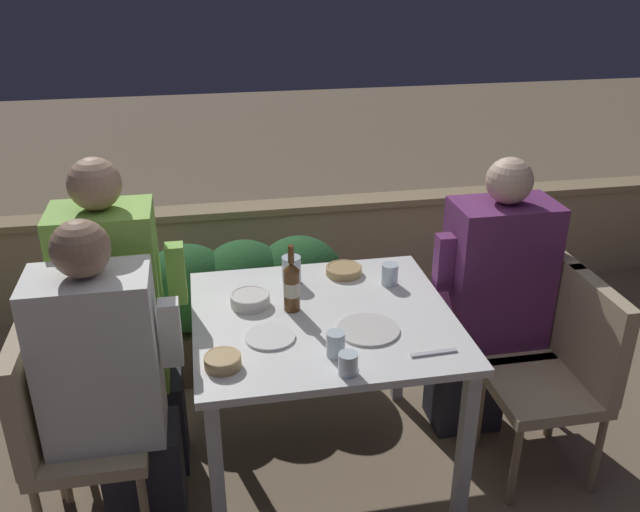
{
  "coord_description": "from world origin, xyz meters",
  "views": [
    {
      "loc": [
        -0.43,
        -2.21,
        2.04
      ],
      "look_at": [
        0.0,
        0.07,
        0.96
      ],
      "focal_mm": 38.0,
      "sensor_mm": 36.0,
      "label": 1
    }
  ],
  "objects_px": {
    "beer_bottle": "(292,286)",
    "chair_left_near": "(60,421)",
    "chair_left_far": "(79,368)",
    "person_green_blouse": "(123,325)",
    "chair_right_far": "(526,320)",
    "chair_right_near": "(568,365)",
    "person_white_polo": "(112,387)",
    "person_purple_stripe": "(488,300)"
  },
  "relations": [
    {
      "from": "beer_bottle",
      "to": "chair_left_near",
      "type": "bearing_deg",
      "value": -165.12
    },
    {
      "from": "chair_left_far",
      "to": "person_green_blouse",
      "type": "distance_m",
      "value": 0.26
    },
    {
      "from": "chair_left_near",
      "to": "chair_right_far",
      "type": "relative_size",
      "value": 1.0
    },
    {
      "from": "person_green_blouse",
      "to": "chair_right_near",
      "type": "height_order",
      "value": "person_green_blouse"
    },
    {
      "from": "person_white_polo",
      "to": "beer_bottle",
      "type": "bearing_deg",
      "value": 18.87
    },
    {
      "from": "chair_left_near",
      "to": "person_purple_stripe",
      "type": "xyz_separation_m",
      "value": [
        1.74,
        0.35,
        0.12
      ]
    },
    {
      "from": "chair_left_near",
      "to": "person_purple_stripe",
      "type": "bearing_deg",
      "value": 11.35
    },
    {
      "from": "person_white_polo",
      "to": "person_green_blouse",
      "type": "relative_size",
      "value": 0.92
    },
    {
      "from": "chair_left_near",
      "to": "beer_bottle",
      "type": "relative_size",
      "value": 3.15
    },
    {
      "from": "person_green_blouse",
      "to": "chair_right_far",
      "type": "relative_size",
      "value": 1.6
    },
    {
      "from": "chair_right_far",
      "to": "person_purple_stripe",
      "type": "bearing_deg",
      "value": 180.0
    },
    {
      "from": "person_green_blouse",
      "to": "chair_right_far",
      "type": "distance_m",
      "value": 1.73
    },
    {
      "from": "person_white_polo",
      "to": "chair_right_far",
      "type": "bearing_deg",
      "value": 11.36
    },
    {
      "from": "person_white_polo",
      "to": "chair_left_near",
      "type": "bearing_deg",
      "value": 180.0
    },
    {
      "from": "beer_bottle",
      "to": "person_white_polo",
      "type": "bearing_deg",
      "value": -161.13
    },
    {
      "from": "chair_left_near",
      "to": "chair_right_far",
      "type": "distance_m",
      "value": 1.96
    },
    {
      "from": "person_white_polo",
      "to": "chair_right_near",
      "type": "bearing_deg",
      "value": -0.38
    },
    {
      "from": "person_white_polo",
      "to": "beer_bottle",
      "type": "xyz_separation_m",
      "value": [
        0.67,
        0.23,
        0.22
      ]
    },
    {
      "from": "chair_right_far",
      "to": "person_purple_stripe",
      "type": "xyz_separation_m",
      "value": [
        -0.19,
        0.0,
        0.12
      ]
    },
    {
      "from": "beer_bottle",
      "to": "person_purple_stripe",
      "type": "bearing_deg",
      "value": 7.78
    },
    {
      "from": "chair_right_far",
      "to": "person_white_polo",
      "type": "bearing_deg",
      "value": -168.64
    },
    {
      "from": "chair_right_far",
      "to": "beer_bottle",
      "type": "distance_m",
      "value": 1.13
    },
    {
      "from": "person_green_blouse",
      "to": "person_purple_stripe",
      "type": "distance_m",
      "value": 1.53
    },
    {
      "from": "person_white_polo",
      "to": "person_green_blouse",
      "type": "bearing_deg",
      "value": 86.62
    },
    {
      "from": "chair_left_near",
      "to": "chair_right_near",
      "type": "relative_size",
      "value": 1.0
    },
    {
      "from": "person_green_blouse",
      "to": "chair_right_far",
      "type": "bearing_deg",
      "value": 0.88
    },
    {
      "from": "chair_right_far",
      "to": "person_purple_stripe",
      "type": "height_order",
      "value": "person_purple_stripe"
    },
    {
      "from": "chair_left_near",
      "to": "person_purple_stripe",
      "type": "relative_size",
      "value": 0.67
    },
    {
      "from": "beer_bottle",
      "to": "chair_right_near",
      "type": "bearing_deg",
      "value": -12.71
    },
    {
      "from": "person_white_polo",
      "to": "chair_right_near",
      "type": "distance_m",
      "value": 1.75
    },
    {
      "from": "person_green_blouse",
      "to": "chair_right_near",
      "type": "xyz_separation_m",
      "value": [
        1.72,
        -0.33,
        -0.18
      ]
    },
    {
      "from": "person_white_polo",
      "to": "person_purple_stripe",
      "type": "height_order",
      "value": "person_purple_stripe"
    },
    {
      "from": "chair_left_far",
      "to": "person_purple_stripe",
      "type": "xyz_separation_m",
      "value": [
        1.72,
        0.03,
        0.12
      ]
    },
    {
      "from": "chair_left_near",
      "to": "person_green_blouse",
      "type": "xyz_separation_m",
      "value": [
        0.21,
        0.32,
        0.18
      ]
    },
    {
      "from": "chair_left_far",
      "to": "person_green_blouse",
      "type": "relative_size",
      "value": 0.63
    },
    {
      "from": "chair_left_far",
      "to": "person_purple_stripe",
      "type": "bearing_deg",
      "value": 0.88
    },
    {
      "from": "chair_right_far",
      "to": "beer_bottle",
      "type": "bearing_deg",
      "value": -173.6
    },
    {
      "from": "chair_left_near",
      "to": "person_green_blouse",
      "type": "bearing_deg",
      "value": 56.8
    },
    {
      "from": "chair_left_far",
      "to": "beer_bottle",
      "type": "distance_m",
      "value": 0.91
    },
    {
      "from": "chair_left_near",
      "to": "chair_right_far",
      "type": "bearing_deg",
      "value": 10.25
    },
    {
      "from": "person_purple_stripe",
      "to": "beer_bottle",
      "type": "relative_size",
      "value": 4.67
    },
    {
      "from": "person_purple_stripe",
      "to": "beer_bottle",
      "type": "distance_m",
      "value": 0.91
    }
  ]
}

